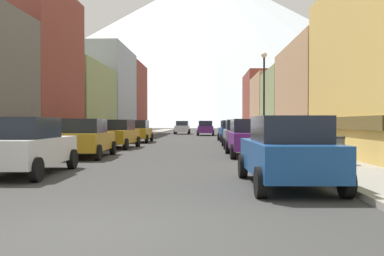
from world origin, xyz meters
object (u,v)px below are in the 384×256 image
at_px(potted_plant_2, 33,143).
at_px(car_left_1, 86,138).
at_px(car_right_1, 249,137).
at_px(car_driving_1, 182,127).
at_px(pedestrian_0, 87,132).
at_px(potted_plant_0, 321,143).
at_px(car_right_3, 231,131).
at_px(car_right_0, 287,151).
at_px(car_right_2, 239,134).
at_px(trash_bin_right, 336,150).
at_px(streetlamp_right, 264,84).
at_px(car_left_2, 118,134).
at_px(car_left_3, 138,131).
at_px(car_left_0, 26,146).
at_px(car_driving_0, 206,128).

bearing_deg(potted_plant_2, car_left_1, -27.98).
bearing_deg(car_right_1, potted_plant_2, 176.45).
bearing_deg(car_driving_1, pedestrian_0, -98.97).
bearing_deg(potted_plant_0, car_right_3, 101.15).
xyz_separation_m(car_right_0, pedestrian_0, (-10.05, 17.43, 0.07)).
height_order(car_right_1, car_right_2, same).
distance_m(trash_bin_right, potted_plant_0, 4.54).
xyz_separation_m(car_right_3, streetlamp_right, (1.55, -9.15, 3.09)).
bearing_deg(car_left_1, car_right_1, 7.72).
bearing_deg(streetlamp_right, car_right_1, -103.79).
bearing_deg(car_left_2, car_right_0, -64.01).
relative_size(car_left_3, streetlamp_right, 0.76).
bearing_deg(car_right_1, car_left_2, 141.84).
bearing_deg(pedestrian_0, streetlamp_right, -7.34).
xyz_separation_m(trash_bin_right, streetlamp_right, (-1.00, 11.57, 3.34)).
distance_m(car_left_0, potted_plant_0, 12.72).
height_order(trash_bin_right, streetlamp_right, streetlamp_right).
height_order(car_left_0, potted_plant_2, car_left_0).
height_order(car_right_1, potted_plant_0, car_right_1).
distance_m(car_left_0, pedestrian_0, 15.48).
height_order(car_left_3, car_driving_1, same).
distance_m(car_left_3, car_driving_0, 18.38).
height_order(car_right_1, pedestrian_0, pedestrian_0).
height_order(car_right_3, pedestrian_0, pedestrian_0).
xyz_separation_m(car_right_3, pedestrian_0, (-10.05, -7.65, 0.07)).
bearing_deg(car_left_1, car_driving_1, 86.72).
relative_size(car_right_2, pedestrian_0, 2.51).
relative_size(car_left_0, car_right_3, 0.99).
distance_m(car_right_0, streetlamp_right, 16.31).
relative_size(car_right_0, pedestrian_0, 2.54).
bearing_deg(car_right_0, car_left_2, 115.99).
bearing_deg(car_driving_0, car_right_3, -81.99).
xyz_separation_m(car_right_3, car_driving_1, (-5.40, 21.80, 0.00)).
relative_size(car_left_0, trash_bin_right, 4.53).
xyz_separation_m(car_left_1, car_driving_1, (2.20, 38.30, 0.00)).
bearing_deg(streetlamp_right, pedestrian_0, 172.66).
relative_size(car_left_2, car_right_1, 1.01).
distance_m(car_right_1, potted_plant_2, 10.82).
distance_m(car_left_2, trash_bin_right, 15.13).
distance_m(car_right_3, potted_plant_2, 18.32).
bearing_deg(potted_plant_2, car_left_0, -68.55).
xyz_separation_m(car_right_3, potted_plant_2, (-10.80, -14.80, -0.32)).
bearing_deg(car_right_2, car_left_3, 137.41).
height_order(car_left_3, potted_plant_2, car_left_3).
xyz_separation_m(car_right_1, car_right_2, (0.00, 6.57, 0.00)).
distance_m(car_left_2, car_right_0, 17.34).
distance_m(car_left_3, pedestrian_0, 6.24).
distance_m(car_left_1, car_right_0, 11.47).
height_order(car_left_3, streetlamp_right, streetlamp_right).
bearing_deg(potted_plant_0, car_left_2, 148.09).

